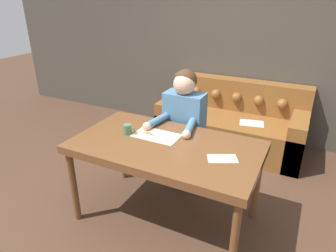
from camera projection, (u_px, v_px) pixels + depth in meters
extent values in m
plane|color=#4C3323|center=(168.00, 214.00, 2.86)|extent=(16.00, 16.00, 0.00)
cube|color=#474238|center=(238.00, 44.00, 4.02)|extent=(8.00, 0.06, 2.60)
cube|color=brown|center=(166.00, 147.00, 2.52)|extent=(1.57, 0.88, 0.07)
cylinder|color=brown|center=(74.00, 187.00, 2.67)|extent=(0.06, 0.06, 0.71)
cylinder|color=brown|center=(234.00, 242.00, 2.07)|extent=(0.06, 0.06, 0.71)
cylinder|color=brown|center=(123.00, 150.00, 3.29)|extent=(0.06, 0.06, 0.71)
cylinder|color=brown|center=(257.00, 185.00, 2.69)|extent=(0.06, 0.06, 0.71)
cube|color=brown|center=(230.00, 132.00, 4.03)|extent=(1.86, 0.85, 0.44)
cube|color=brown|center=(239.00, 95.00, 4.11)|extent=(1.86, 0.22, 0.42)
cube|color=brown|center=(175.00, 116.00, 4.33)|extent=(0.20, 0.85, 0.60)
cube|color=brown|center=(297.00, 139.00, 3.66)|extent=(0.20, 0.85, 0.60)
sphere|color=brown|center=(196.00, 91.00, 4.24)|extent=(0.13, 0.13, 0.13)
sphere|color=brown|center=(216.00, 94.00, 4.12)|extent=(0.13, 0.13, 0.13)
sphere|color=brown|center=(237.00, 97.00, 4.00)|extent=(0.13, 0.13, 0.13)
sphere|color=brown|center=(259.00, 101.00, 3.88)|extent=(0.13, 0.13, 0.13)
sphere|color=brown|center=(282.00, 104.00, 3.76)|extent=(0.13, 0.13, 0.13)
cube|color=white|center=(252.00, 123.00, 3.73)|extent=(0.32, 0.26, 0.00)
cylinder|color=#33281E|center=(183.00, 163.00, 3.24)|extent=(0.28, 0.28, 0.50)
cube|color=teal|center=(184.00, 119.00, 3.03)|extent=(0.40, 0.22, 0.54)
sphere|color=#DBAD8E|center=(184.00, 84.00, 2.86)|extent=(0.22, 0.22, 0.22)
sphere|color=#472D19|center=(186.00, 80.00, 2.88)|extent=(0.22, 0.22, 0.22)
cylinder|color=teal|center=(157.00, 121.00, 2.86)|extent=(0.11, 0.32, 0.07)
sphere|color=#DBAD8E|center=(147.00, 126.00, 2.74)|extent=(0.08, 0.08, 0.08)
cylinder|color=teal|center=(190.00, 127.00, 2.72)|extent=(0.13, 0.32, 0.07)
sphere|color=#DBAD8E|center=(186.00, 135.00, 2.58)|extent=(0.08, 0.08, 0.08)
cube|color=beige|center=(156.00, 135.00, 2.64)|extent=(0.41, 0.24, 0.00)
cube|color=beige|center=(222.00, 159.00, 2.28)|extent=(0.26, 0.22, 0.00)
cube|color=silver|center=(159.00, 137.00, 2.62)|extent=(0.12, 0.02, 0.00)
cube|color=#D1511E|center=(150.00, 134.00, 2.66)|extent=(0.08, 0.02, 0.00)
torus|color=#D1511E|center=(146.00, 133.00, 2.68)|extent=(0.04, 0.04, 0.01)
cube|color=silver|center=(158.00, 138.00, 2.60)|extent=(0.12, 0.06, 0.00)
cube|color=#D1511E|center=(151.00, 134.00, 2.67)|extent=(0.08, 0.04, 0.00)
torus|color=#D1511E|center=(148.00, 132.00, 2.70)|extent=(0.04, 0.04, 0.01)
cylinder|color=silver|center=(153.00, 135.00, 2.64)|extent=(0.01, 0.01, 0.01)
cylinder|color=#47704C|center=(128.00, 129.00, 2.66)|extent=(0.08, 0.08, 0.09)
torus|color=#47704C|center=(132.00, 130.00, 2.64)|extent=(0.05, 0.01, 0.05)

